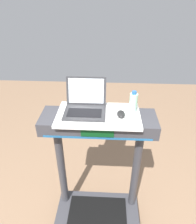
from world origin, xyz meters
name	(u,v)px	position (x,y,z in m)	size (l,w,h in m)	color
desk_board	(98,115)	(0.00, 0.70, 1.20)	(0.63, 0.36, 0.02)	white
laptop	(85,105)	(-0.10, 0.74, 1.26)	(0.31, 0.28, 0.23)	#2D2D30
computer_mouse	(121,114)	(0.17, 0.68, 1.23)	(0.06, 0.10, 0.03)	black
water_bottle	(133,103)	(0.26, 0.74, 1.29)	(0.06, 0.06, 0.18)	#9EDBB2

